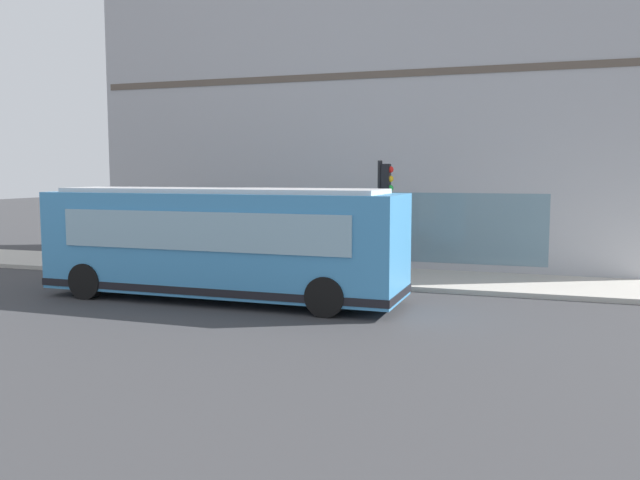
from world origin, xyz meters
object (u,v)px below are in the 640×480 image
(traffic_light_near_corner, at_px, (384,198))
(fire_hydrant, at_px, (395,265))
(city_bus_nearside, at_px, (221,244))
(newspaper_vending_box, at_px, (249,252))
(pedestrian_by_light_pole, at_px, (348,241))
(pedestrian_walking_along_curb, at_px, (197,239))

(traffic_light_near_corner, distance_m, fire_hydrant, 2.60)
(city_bus_nearside, distance_m, newspaper_vending_box, 6.00)
(pedestrian_by_light_pole, height_order, newspaper_vending_box, pedestrian_by_light_pole)
(pedestrian_walking_along_curb, distance_m, pedestrian_by_light_pole, 5.49)
(city_bus_nearside, relative_size, fire_hydrant, 13.60)
(newspaper_vending_box, bearing_deg, traffic_light_near_corner, -112.21)
(pedestrian_walking_along_curb, height_order, newspaper_vending_box, pedestrian_walking_along_curb)
(fire_hydrant, bearing_deg, newspaper_vending_box, 80.86)
(fire_hydrant, xyz_separation_m, pedestrian_by_light_pole, (0.38, 1.72, 0.69))
(city_bus_nearside, xyz_separation_m, pedestrian_walking_along_curb, (4.64, 3.35, -0.43))
(traffic_light_near_corner, distance_m, pedestrian_by_light_pole, 2.83)
(traffic_light_near_corner, distance_m, newspaper_vending_box, 6.34)
(fire_hydrant, relative_size, newspaper_vending_box, 0.82)
(fire_hydrant, distance_m, newspaper_vending_box, 5.68)
(pedestrian_by_light_pole, xyz_separation_m, newspaper_vending_box, (0.53, 3.89, -0.60))
(city_bus_nearside, height_order, fire_hydrant, city_bus_nearside)
(pedestrian_walking_along_curb, relative_size, pedestrian_by_light_pole, 0.93)
(traffic_light_near_corner, xyz_separation_m, pedestrian_walking_along_curb, (1.24, 7.11, -1.61))
(traffic_light_near_corner, relative_size, pedestrian_by_light_pole, 2.04)
(city_bus_nearside, xyz_separation_m, pedestrian_by_light_pole, (5.13, -2.12, -0.35))
(city_bus_nearside, bearing_deg, fire_hydrant, -38.95)
(city_bus_nearside, xyz_separation_m, fire_hydrant, (4.75, -3.84, -1.04))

